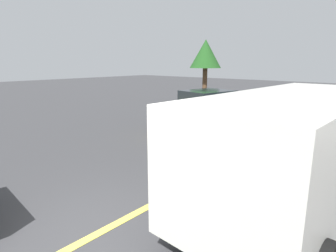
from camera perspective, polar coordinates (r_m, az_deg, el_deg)
name	(u,v)px	position (r m, az deg, el deg)	size (l,w,h in m)	color
ground_plane	(88,239)	(4.94, -15.94, -21.21)	(80.00, 80.00, 0.00)	#38383A
lane_marking_centre	(198,180)	(6.79, 6.11, -10.85)	(28.00, 0.16, 0.01)	#E0D14C
white_van	(294,147)	(5.44, 24.13, -3.87)	(5.27, 2.41, 2.20)	silver
car_yellow_mid_road	(209,110)	(11.76, 8.41, 3.32)	(4.23, 2.56, 1.60)	gold
tree_left_verge	(206,55)	(19.11, 7.62, 14.14)	(2.05, 2.05, 4.15)	#513823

